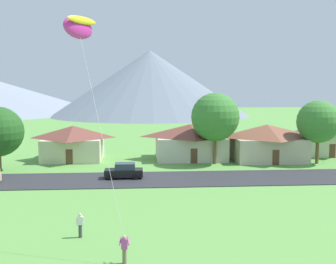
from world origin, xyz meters
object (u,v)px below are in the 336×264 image
at_px(house_right_center, 73,142).
at_px(parked_car_black_west_end, 124,171).
at_px(house_rightmost, 322,138).
at_px(tree_near_left, 318,122).
at_px(house_leftmost, 190,141).
at_px(watcher_person, 80,225).
at_px(house_left_center, 267,142).
at_px(kite_flyer_with_kite, 80,34).
at_px(tree_center, 215,117).

bearing_deg(house_right_center, parked_car_black_west_end, -59.82).
bearing_deg(house_rightmost, house_right_center, -176.42).
xyz_separation_m(house_right_center, tree_near_left, (32.86, -5.51, 3.13)).
bearing_deg(house_leftmost, house_right_center, 178.75).
relative_size(tree_near_left, watcher_person, 5.04).
xyz_separation_m(house_left_center, kite_flyer_with_kite, (-21.57, -28.37, 10.82)).
height_order(tree_center, watcher_person, tree_center).
xyz_separation_m(tree_near_left, kite_flyer_with_kite, (-27.40, -25.07, 7.80)).
height_order(house_left_center, tree_near_left, tree_near_left).
xyz_separation_m(house_leftmost, kite_flyer_with_kite, (-11.05, -30.23, 10.84)).
bearing_deg(watcher_person, tree_near_left, 42.30).
bearing_deg(house_right_center, house_rightmost, 3.58).
bearing_deg(house_right_center, house_leftmost, -1.25).
distance_m(tree_near_left, kite_flyer_with_kite, 37.95).
height_order(house_left_center, house_right_center, house_left_center).
distance_m(tree_center, parked_car_black_west_end, 15.27).
height_order(house_right_center, tree_near_left, tree_near_left).
bearing_deg(tree_center, kite_flyer_with_kite, -117.99).
bearing_deg(kite_flyer_with_kite, tree_center, 62.01).
xyz_separation_m(house_right_center, kite_flyer_with_kite, (5.46, -30.59, 10.92)).
bearing_deg(kite_flyer_with_kite, house_right_center, 100.12).
distance_m(house_leftmost, tree_center, 6.31).
height_order(house_right_center, watcher_person, house_right_center).
relative_size(house_right_center, parked_car_black_west_end, 2.04).
xyz_separation_m(house_left_center, tree_center, (-7.82, -2.50, 3.66)).
relative_size(house_right_center, tree_center, 0.91).
distance_m(house_left_center, kite_flyer_with_kite, 37.25).
bearing_deg(house_left_center, tree_center, -162.30).
relative_size(tree_near_left, kite_flyer_with_kite, 0.58).
relative_size(house_leftmost, watcher_person, 6.18).
relative_size(house_rightmost, watcher_person, 4.84).
xyz_separation_m(house_right_center, parked_car_black_west_end, (7.52, -12.92, -1.61)).
relative_size(house_left_center, house_rightmost, 1.27).
bearing_deg(house_rightmost, parked_car_black_west_end, -152.71).
relative_size(house_leftmost, house_rightmost, 1.28).
bearing_deg(parked_car_black_west_end, house_right_center, 120.18).
distance_m(house_leftmost, kite_flyer_with_kite, 33.96).
bearing_deg(house_left_center, house_right_center, 175.32).
distance_m(house_leftmost, tree_near_left, 17.41).
bearing_deg(tree_near_left, house_leftmost, 162.50).
xyz_separation_m(tree_center, parked_car_black_west_end, (-11.70, -8.21, -5.37)).
bearing_deg(tree_center, house_right_center, 166.22).
relative_size(house_left_center, house_right_center, 1.20).
xyz_separation_m(house_rightmost, kite_flyer_with_kite, (-31.60, -32.90, 10.88)).
distance_m(house_right_center, kite_flyer_with_kite, 32.93).
distance_m(house_leftmost, house_rightmost, 20.72).
height_order(house_leftmost, kite_flyer_with_kite, kite_flyer_with_kite).
xyz_separation_m(house_left_center, watcher_person, (-21.84, -28.46, -1.71)).
xyz_separation_m(house_left_center, tree_near_left, (5.82, -3.30, 3.02)).
bearing_deg(house_leftmost, house_rightmost, 7.42).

